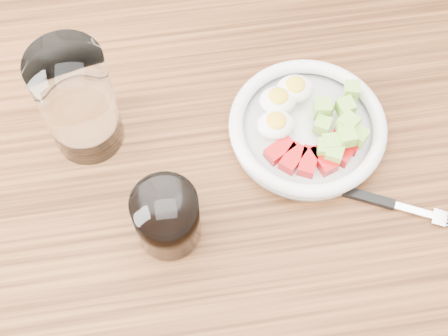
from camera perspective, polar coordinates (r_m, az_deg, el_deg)
The scene contains 6 objects.
ground at distance 1.53m, azimuth 0.44°, elevation -13.72°, with size 4.00×4.00×0.00m, color brown.
dining_table at distance 0.89m, azimuth 0.74°, elevation -4.23°, with size 1.50×0.90×0.77m.
bowl at distance 0.82m, azimuth 7.58°, elevation 3.80°, with size 0.21×0.21×0.05m.
fork at distance 0.81m, azimuth 14.02°, elevation -2.94°, with size 0.17×0.09×0.01m.
water_glass at distance 0.78m, azimuth -13.23°, elevation 5.89°, with size 0.09×0.09×0.16m, color white.
coffee_glass at distance 0.73m, azimuth -5.25°, elevation -4.58°, with size 0.08×0.08×0.09m.
Camera 1 is at (-0.06, -0.33, 1.49)m, focal length 50.00 mm.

